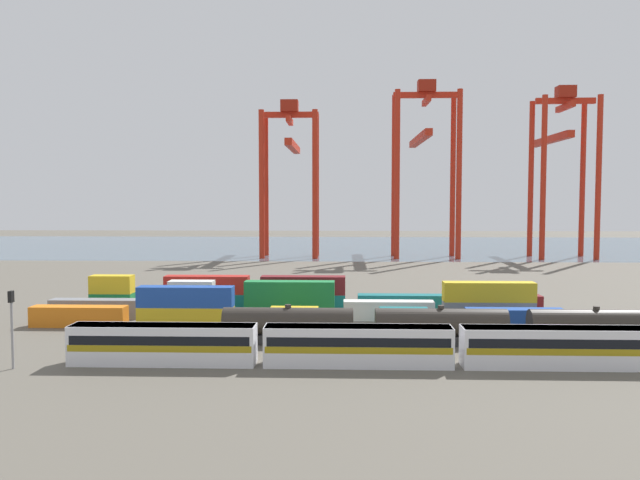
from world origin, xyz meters
TOP-DOWN VIEW (x-y plane):
  - ground_plane at (0.00, 40.00)m, footprint 420.00×420.00m
  - harbour_water at (0.00, 140.81)m, footprint 400.00×110.00m
  - passenger_train at (-0.77, -19.15)m, footprint 56.57×3.14m
  - freight_tank_row at (8.68, -9.72)m, footprint 48.74×2.96m
  - signal_mast at (-33.82, -21.45)m, footprint 0.36×0.60m
  - shipping_container_0 at (-35.93, -0.89)m, footprint 12.10×2.44m
  - shipping_container_1 at (-22.15, -0.89)m, footprint 12.10×2.44m
  - shipping_container_2 at (-22.15, -0.89)m, footprint 12.10×2.44m
  - shipping_container_3 at (-8.36, -0.89)m, footprint 6.04×2.44m
  - shipping_container_4 at (5.42, -0.89)m, footprint 6.04×2.44m
  - shipping_container_5 at (19.20, -0.89)m, footprint 12.10×2.44m
  - shipping_container_6 at (-36.06, 4.82)m, footprint 12.10×2.44m
  - shipping_container_7 at (-22.73, 4.82)m, footprint 6.04×2.44m
  - shipping_container_8 at (-22.73, 4.82)m, footprint 6.04×2.44m
  - shipping_container_9 at (-9.41, 4.82)m, footprint 12.10×2.44m
  - shipping_container_10 at (-9.41, 4.82)m, footprint 12.10×2.44m
  - shipping_container_11 at (3.92, 4.82)m, footprint 12.10×2.44m
  - shipping_container_12 at (17.24, 4.82)m, footprint 12.10×2.44m
  - shipping_container_13 at (17.24, 4.82)m, footprint 12.10×2.44m
  - shipping_container_14 at (-35.76, 10.53)m, footprint 6.04×2.44m
  - shipping_container_15 at (-35.76, 10.53)m, footprint 6.04×2.44m
  - shipping_container_16 at (-21.85, 10.53)m, footprint 12.10×2.44m
  - shipping_container_17 at (-21.85, 10.53)m, footprint 12.10×2.44m
  - shipping_container_18 at (-7.94, 10.53)m, footprint 12.10×2.44m
  - shipping_container_19 at (-7.94, 10.53)m, footprint 12.10×2.44m
  - shipping_container_20 at (5.97, 10.53)m, footprint 12.10×2.44m
  - shipping_container_21 at (19.89, 10.53)m, footprint 12.10×2.44m
  - gantry_crane_west at (-17.09, 101.71)m, footprint 16.16×34.96m
  - gantry_crane_central at (20.75, 102.44)m, footprint 18.26×41.30m
  - gantry_crane_east at (58.60, 101.55)m, footprint 16.13×35.69m

SIDE VIEW (x-z plane):
  - ground_plane at x=0.00m, z-range 0.00..0.00m
  - harbour_water at x=0.00m, z-range 0.00..0.01m
  - shipping_container_0 at x=-35.93m, z-range 0.00..2.60m
  - shipping_container_1 at x=-22.15m, z-range 0.00..2.60m
  - shipping_container_3 at x=-8.36m, z-range 0.00..2.60m
  - shipping_container_4 at x=5.42m, z-range 0.00..2.60m
  - shipping_container_5 at x=19.20m, z-range 0.00..2.60m
  - shipping_container_6 at x=-36.06m, z-range 0.00..2.60m
  - shipping_container_7 at x=-22.73m, z-range 0.00..2.60m
  - shipping_container_9 at x=-9.41m, z-range 0.00..2.60m
  - shipping_container_11 at x=3.92m, z-range 0.00..2.60m
  - shipping_container_12 at x=17.24m, z-range 0.00..2.60m
  - shipping_container_14 at x=-35.76m, z-range 0.00..2.60m
  - shipping_container_16 at x=-21.85m, z-range 0.00..2.60m
  - shipping_container_18 at x=-7.94m, z-range 0.00..2.60m
  - shipping_container_20 at x=5.97m, z-range 0.00..2.60m
  - shipping_container_21 at x=19.89m, z-range 0.00..2.60m
  - freight_tank_row at x=8.68m, z-range -0.11..4.31m
  - passenger_train at x=-0.77m, z-range 0.19..4.09m
  - shipping_container_2 at x=-22.15m, z-range 2.60..5.20m
  - shipping_container_8 at x=-22.73m, z-range 2.60..5.20m
  - shipping_container_10 at x=-9.41m, z-range 2.60..5.20m
  - shipping_container_13 at x=17.24m, z-range 2.60..5.20m
  - shipping_container_15 at x=-35.76m, z-range 2.60..5.20m
  - shipping_container_17 at x=-21.85m, z-range 2.60..5.20m
  - shipping_container_19 at x=-7.94m, z-range 2.60..5.20m
  - signal_mast at x=-33.82m, z-range 1.13..8.64m
  - gantry_crane_west at x=-17.09m, z-range 4.79..48.46m
  - gantry_crane_east at x=58.60m, z-range 4.87..51.96m
  - gantry_crane_central at x=20.75m, z-range 5.02..53.91m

